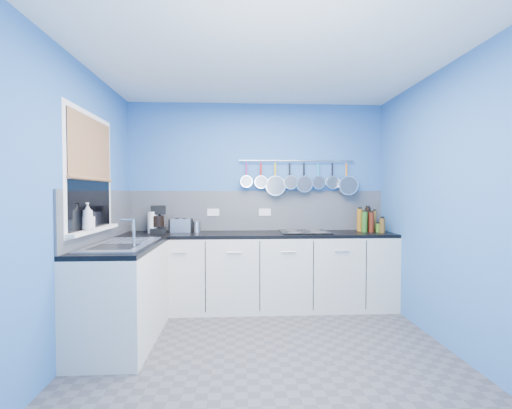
{
  "coord_description": "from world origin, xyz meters",
  "views": [
    {
      "loc": [
        -0.24,
        -2.96,
        1.37
      ],
      "look_at": [
        -0.05,
        0.75,
        1.25
      ],
      "focal_mm": 24.71,
      "sensor_mm": 36.0,
      "label": 1
    }
  ],
  "objects": [
    {
      "name": "condiment_6",
      "position": [
        1.47,
        1.11,
        0.99
      ],
      "size": [
        0.06,
        0.06,
        0.17
      ],
      "primitive_type": "cylinder",
      "color": "brown",
      "rests_on": "worktop_back"
    },
    {
      "name": "cabinet_run_back",
      "position": [
        0.0,
        1.2,
        0.43
      ],
      "size": [
        3.2,
        0.6,
        0.86
      ],
      "primitive_type": "cube",
      "color": "beige",
      "rests_on": "ground"
    },
    {
      "name": "pan_5",
      "position": [
        0.77,
        1.44,
        1.6
      ],
      "size": [
        0.17,
        0.07,
        0.36
      ],
      "primitive_type": null,
      "color": "silver",
      "rests_on": "pot_rail"
    },
    {
      "name": "wall_front",
      "position": [
        0.0,
        -1.51,
        1.25
      ],
      "size": [
        3.2,
        0.02,
        2.5
      ],
      "primitive_type": "cube",
      "color": "#3166AD",
      "rests_on": "ground"
    },
    {
      "name": "backsplash_back",
      "position": [
        0.0,
        1.49,
        1.15
      ],
      "size": [
        3.2,
        0.02,
        0.5
      ],
      "primitive_type": "cube",
      "color": "slate",
      "rests_on": "wall_back"
    },
    {
      "name": "coffee_maker",
      "position": [
        -1.18,
        1.25,
        1.06
      ],
      "size": [
        0.22,
        0.23,
        0.32
      ],
      "primitive_type": null,
      "rotation": [
        0.0,
        0.0,
        0.2
      ],
      "color": "black",
      "rests_on": "worktop_back"
    },
    {
      "name": "floor",
      "position": [
        0.0,
        0.0,
        -0.01
      ],
      "size": [
        3.2,
        3.0,
        0.02
      ],
      "primitive_type": "cube",
      "color": "#47474C",
      "rests_on": "ground"
    },
    {
      "name": "pan_0",
      "position": [
        -0.13,
        1.44,
        1.61
      ],
      "size": [
        0.15,
        0.1,
        0.34
      ],
      "primitive_type": null,
      "color": "silver",
      "rests_on": "pot_rail"
    },
    {
      "name": "cabinet_run_left",
      "position": [
        -1.3,
        0.3,
        0.43
      ],
      "size": [
        0.6,
        1.2,
        0.86
      ],
      "primitive_type": "cube",
      "color": "beige",
      "rests_on": "ground"
    },
    {
      "name": "socket_left",
      "position": [
        -0.55,
        1.48,
        1.13
      ],
      "size": [
        0.15,
        0.01,
        0.09
      ],
      "primitive_type": "cube",
      "color": "white",
      "rests_on": "backsplash_back"
    },
    {
      "name": "window_glass",
      "position": [
        -1.57,
        0.3,
        1.55
      ],
      "size": [
        0.01,
        0.9,
        1.0
      ],
      "primitive_type": "cube",
      "color": "black",
      "rests_on": "wall_left"
    },
    {
      "name": "canister",
      "position": [
        -0.74,
        1.29,
        0.97
      ],
      "size": [
        0.11,
        0.11,
        0.13
      ],
      "primitive_type": "cylinder",
      "rotation": [
        0.0,
        0.0,
        0.23
      ],
      "color": "silver",
      "rests_on": "worktop_back"
    },
    {
      "name": "worktop_back",
      "position": [
        0.0,
        1.2,
        0.88
      ],
      "size": [
        3.2,
        0.6,
        0.04
      ],
      "primitive_type": "cube",
      "color": "black",
      "rests_on": "cabinet_run_back"
    },
    {
      "name": "window_frame",
      "position": [
        -1.58,
        0.3,
        1.55
      ],
      "size": [
        0.01,
        1.0,
        1.1
      ],
      "primitive_type": "cube",
      "color": "white",
      "rests_on": "wall_left"
    },
    {
      "name": "sink_unit",
      "position": [
        -1.3,
        0.3,
        0.9
      ],
      "size": [
        0.5,
        0.95,
        0.01
      ],
      "primitive_type": "cube",
      "color": "silver",
      "rests_on": "worktop_left"
    },
    {
      "name": "paper_towel",
      "position": [
        -1.24,
        1.22,
        1.03
      ],
      "size": [
        0.14,
        0.14,
        0.25
      ],
      "primitive_type": "cylinder",
      "rotation": [
        0.0,
        0.0,
        0.35
      ],
      "color": "white",
      "rests_on": "worktop_back"
    },
    {
      "name": "wall_back",
      "position": [
        0.0,
        1.51,
        1.25
      ],
      "size": [
        3.2,
        0.02,
        2.5
      ],
      "primitive_type": "cube",
      "color": "#3166AD",
      "rests_on": "ground"
    },
    {
      "name": "pan_4",
      "position": [
        0.59,
        1.44,
        1.58
      ],
      "size": [
        0.21,
        0.07,
        0.4
      ],
      "primitive_type": null,
      "color": "silver",
      "rests_on": "pot_rail"
    },
    {
      "name": "pan_6",
      "position": [
        0.95,
        1.44,
        1.6
      ],
      "size": [
        0.16,
        0.06,
        0.35
      ],
      "primitive_type": null,
      "color": "silver",
      "rests_on": "pot_rail"
    },
    {
      "name": "socket_right",
      "position": [
        0.1,
        1.48,
        1.13
      ],
      "size": [
        0.15,
        0.01,
        0.09
      ],
      "primitive_type": "cube",
      "color": "white",
      "rests_on": "backsplash_back"
    },
    {
      "name": "worktop_left",
      "position": [
        -1.3,
        0.3,
        0.88
      ],
      "size": [
        0.6,
        1.2,
        0.04
      ],
      "primitive_type": "cube",
      "color": "black",
      "rests_on": "cabinet_run_left"
    },
    {
      "name": "pan_3",
      "position": [
        0.41,
        1.44,
        1.6
      ],
      "size": [
        0.17,
        0.13,
        0.36
      ],
      "primitive_type": null,
      "color": "silver",
      "rests_on": "pot_rail"
    },
    {
      "name": "soap_bottle_a",
      "position": [
        -1.53,
        0.12,
        1.17
      ],
      "size": [
        0.1,
        0.1,
        0.24
      ],
      "primitive_type": "imported",
      "rotation": [
        0.0,
        0.0,
        0.1
      ],
      "color": "white",
      "rests_on": "window_sill"
    },
    {
      "name": "pan_7",
      "position": [
        1.14,
        1.44,
        1.56
      ],
      "size": [
        0.25,
        0.12,
        0.44
      ],
      "primitive_type": null,
      "color": "silver",
      "rests_on": "pot_rail"
    },
    {
      "name": "wall_left",
      "position": [
        -1.61,
        0.0,
        1.25
      ],
      "size": [
        0.02,
        3.0,
        2.5
      ],
      "primitive_type": "cube",
      "color": "#3166AD",
      "rests_on": "ground"
    },
    {
      "name": "mixer_tap",
      "position": [
        -1.14,
        0.12,
        1.03
      ],
      "size": [
        0.12,
        0.08,
        0.26
      ],
      "primitive_type": null,
      "color": "silver",
      "rests_on": "worktop_left"
    },
    {
      "name": "toaster",
      "position": [
        -0.93,
        1.31,
        0.98
      ],
      "size": [
        0.26,
        0.15,
        0.16
      ],
      "primitive_type": "cube",
      "rotation": [
        0.0,
        0.0,
        -0.03
      ],
      "color": "silver",
      "rests_on": "worktop_back"
    },
    {
      "name": "wall_right",
      "position": [
        1.61,
        0.0,
        1.25
      ],
      "size": [
        0.02,
        3.0,
        2.5
      ],
      "primitive_type": "cube",
      "color": "#3166AD",
      "rests_on": "ground"
    },
    {
      "name": "hob",
      "position": [
        0.56,
        1.23,
        0.91
      ],
      "size": [
        0.58,
        0.51,
        0.01
      ],
      "primitive_type": "cube",
      "color": "black",
      "rests_on": "worktop_back"
    },
    {
      "name": "backsplash_left",
      "position": [
        -1.59,
        0.6,
        1.15
      ],
      "size": [
        0.02,
        1.8,
        0.5
      ],
      "primitive_type": "cube",
      "color": "slate",
      "rests_on": "wall_left"
    },
    {
      "name": "pan_1",
      "position": [
        0.05,
        1.44,
        1.6
      ],
      "size": [
        0.16,
        0.08,
        0.35
      ],
      "primitive_type": null,
      "color": "silver",
      "rests_on": "pot_rail"
    },
    {
      "name": "condiment_4",
      "position": [
        1.37,
        1.2,
        1.02
      ],
      "size": [
        0.06,
        0.06,
        0.24
      ],
      "primitive_type": "cylinder",
      "color": "#4C190C",
      "rests_on": "worktop_back"
    },
    {
      "name": "condiment_0",
      "position": [
        1.46,
        1.32,
        1.03
      ],
      "size": [
        0.05,
        0.05,
        0.25
      ],
      "primitive_type": "cylinder",
      "color": "brown",
      "rests_on": "worktop_back"
    },
    {
      "name": "bamboo_blind",
      "position": [
        -1.56,
        0.3,
        1.77
      ],
      "size": [
        0.01,
        0.9,
        0.55
      ],
      "primitive_type": "cube",
      "color": "#A87350",
      "rests_on": "wall_left"
    },
    {
      "name": "condiment_5",
      "position": [
        1.29,
        1.21,
        1.02
      ],
      "size": [
        0.07,
        0.07,
        0.25
      ],
      "primitive_type": "cylinder",
      "color": "#265919",
      "rests_on": "worktop_back"
    },
    {
      "name": "condiment_1",
      "position": [
        1.37,
        1.32,
        1.05
      ],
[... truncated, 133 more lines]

